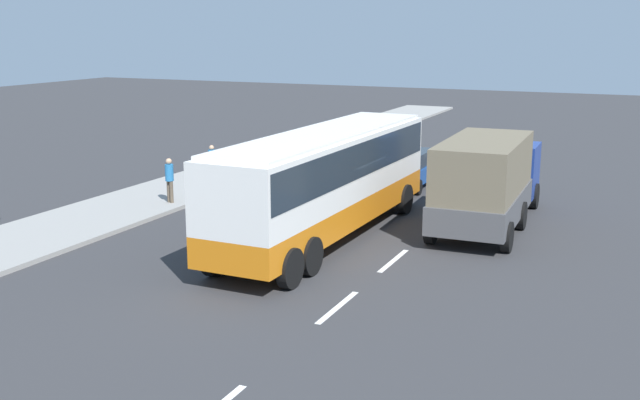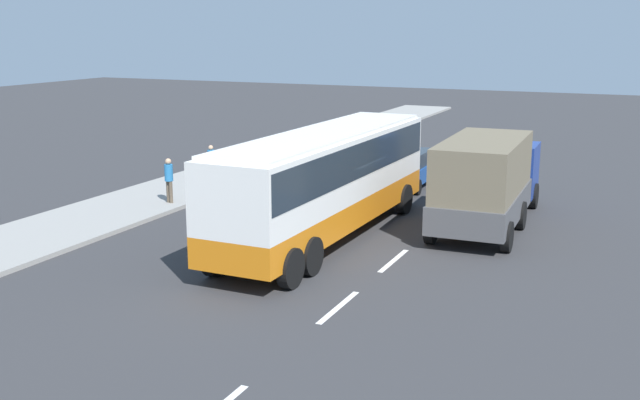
% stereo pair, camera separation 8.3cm
% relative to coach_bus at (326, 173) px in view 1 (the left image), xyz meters
% --- Properties ---
extents(ground_plane, '(120.00, 120.00, 0.00)m').
position_rel_coach_bus_xyz_m(ground_plane, '(0.84, -0.07, -2.18)').
color(ground_plane, '#333335').
extents(sidewalk_curb, '(80.00, 4.00, 0.15)m').
position_rel_coach_bus_xyz_m(sidewalk_curb, '(0.84, 8.59, -2.10)').
color(sidewalk_curb, gray).
rests_on(sidewalk_curb, ground_plane).
extents(lane_centreline, '(37.62, 0.16, 0.01)m').
position_rel_coach_bus_xyz_m(lane_centreline, '(-0.27, -2.79, -2.17)').
color(lane_centreline, white).
rests_on(lane_centreline, ground_plane).
extents(coach_bus, '(11.91, 2.83, 3.51)m').
position_rel_coach_bus_xyz_m(coach_bus, '(0.00, 0.00, 0.00)').
color(coach_bus, orange).
rests_on(coach_bus, ground_plane).
extents(cargo_truck, '(8.11, 2.88, 3.14)m').
position_rel_coach_bus_xyz_m(cargo_truck, '(3.79, -4.37, -0.50)').
color(cargo_truck, navy).
rests_on(cargo_truck, ground_plane).
extents(car_blue_saloon, '(4.55, 1.98, 1.56)m').
position_rel_coach_bus_xyz_m(car_blue_saloon, '(9.12, 0.13, -1.36)').
color(car_blue_saloon, '#194799').
rests_on(car_blue_saloon, ground_plane).
extents(pedestrian_near_curb, '(0.32, 0.32, 1.58)m').
position_rel_coach_bus_xyz_m(pedestrian_near_curb, '(5.91, 8.07, -1.12)').
color(pedestrian_near_curb, brown).
rests_on(pedestrian_near_curb, sidewalk_curb).
extents(pedestrian_at_crossing, '(0.32, 0.32, 1.72)m').
position_rel_coach_bus_xyz_m(pedestrian_at_crossing, '(1.72, 7.31, -1.04)').
color(pedestrian_at_crossing, brown).
rests_on(pedestrian_at_crossing, sidewalk_curb).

